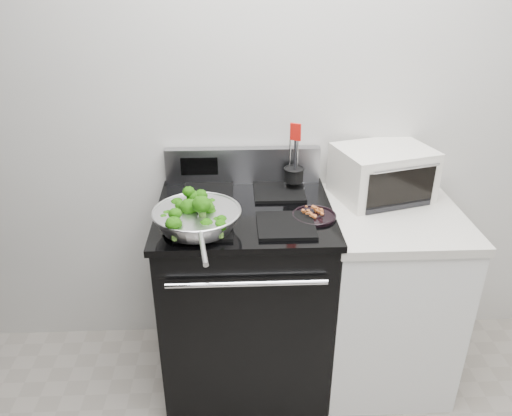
{
  "coord_description": "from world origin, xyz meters",
  "views": [
    {
      "loc": [
        -0.34,
        -0.58,
        1.95
      ],
      "look_at": [
        -0.25,
        1.36,
        0.98
      ],
      "focal_mm": 35.0,
      "sensor_mm": 36.0,
      "label": 1
    }
  ],
  "objects": [
    {
      "name": "broccoli_pile",
      "position": [
        -0.5,
        1.23,
        1.03
      ],
      "size": [
        0.29,
        0.29,
        0.1
      ],
      "primitive_type": null,
      "color": "#0D3304",
      "rests_on": "skillet"
    },
    {
      "name": "toaster_oven",
      "position": [
        0.36,
        1.59,
        1.04
      ],
      "size": [
        0.5,
        0.43,
        0.24
      ],
      "rotation": [
        0.0,
        0.0,
        0.28
      ],
      "color": "silver",
      "rests_on": "counter"
    },
    {
      "name": "bacon_plate",
      "position": [
        0.0,
        1.32,
        0.97
      ],
      "size": [
        0.19,
        0.19,
        0.04
      ],
      "rotation": [
        0.0,
        0.0,
        -0.06
      ],
      "color": "black",
      "rests_on": "gas_range"
    },
    {
      "name": "skillet",
      "position": [
        -0.5,
        1.23,
        1.01
      ],
      "size": [
        0.37,
        0.58,
        0.08
      ],
      "rotation": [
        0.0,
        0.0,
        0.14
      ],
      "color": "silver",
      "rests_on": "gas_range"
    },
    {
      "name": "utensil_holder",
      "position": [
        -0.06,
        1.61,
        1.01
      ],
      "size": [
        0.11,
        0.11,
        0.34
      ],
      "rotation": [
        0.0,
        0.0,
        -0.43
      ],
      "color": "silver",
      "rests_on": "gas_range"
    },
    {
      "name": "counter",
      "position": [
        0.39,
        1.41,
        0.46
      ],
      "size": [
        0.62,
        0.68,
        0.92
      ],
      "color": "white",
      "rests_on": "floor"
    },
    {
      "name": "gas_range",
      "position": [
        -0.3,
        1.41,
        0.49
      ],
      "size": [
        0.79,
        0.69,
        1.13
      ],
      "color": "black",
      "rests_on": "floor"
    },
    {
      "name": "back_wall",
      "position": [
        0.0,
        1.75,
        1.35
      ],
      "size": [
        4.0,
        0.02,
        2.7
      ],
      "primitive_type": "cube",
      "color": "silver",
      "rests_on": "ground"
    }
  ]
}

